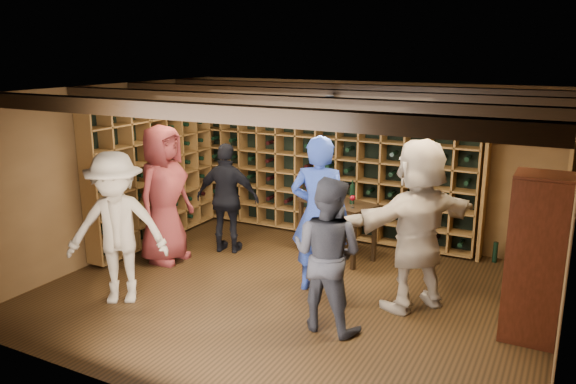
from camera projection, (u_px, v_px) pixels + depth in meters
The scene contains 13 objects.
ground at pixel (291, 294), 7.03m from camera, with size 6.00×6.00×0.00m, color #33200E.
room_shell at pixel (294, 99), 6.47m from camera, with size 6.00×6.00×6.00m.
wine_rack_back at pixel (329, 167), 8.98m from camera, with size 4.65×0.30×2.20m.
wine_rack_left at pixel (154, 170), 8.72m from camera, with size 0.30×2.65×2.20m.
crate_shelf at pixel (529, 157), 7.56m from camera, with size 1.20×0.32×2.07m.
display_cabinet at pixel (535, 261), 5.77m from camera, with size 0.55×0.50×1.75m.
man_blue_shirt at pixel (319, 215), 6.92m from camera, with size 0.72×0.47×1.98m, color navy.
man_grey_suit at pixel (327, 254), 5.99m from camera, with size 0.83×0.64×1.70m, color black.
guest_red_floral at pixel (164, 194), 7.92m from camera, with size 0.96×0.63×1.97m, color maroon.
guest_woman_black at pixel (228, 198), 8.32m from camera, with size 0.97×0.40×1.65m, color black.
guest_khaki at pixel (117, 228), 6.63m from camera, with size 1.19×0.68×1.84m, color gray.
guest_beige at pixel (418, 225), 6.44m from camera, with size 1.88×0.60×2.03m, color tan.
tasting_table at pixel (337, 208), 8.14m from camera, with size 1.23×0.88×1.12m.
Camera 1 is at (2.96, -5.78, 2.98)m, focal length 35.00 mm.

